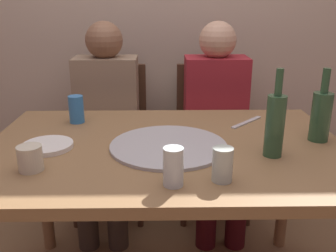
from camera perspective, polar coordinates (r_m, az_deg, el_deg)
name	(u,v)px	position (r m, az deg, el deg)	size (l,w,h in m)	color
dining_table	(166,164)	(1.46, -0.33, -5.83)	(1.38, 0.92, 0.76)	olive
pizza_tray	(168,146)	(1.40, 0.07, -3.03)	(0.44, 0.44, 0.01)	#ADADB2
wine_bottle	(275,124)	(1.34, 16.03, 0.32)	(0.07, 0.07, 0.31)	#2D5133
beer_bottle	(321,115)	(1.55, 22.33, 1.62)	(0.08, 0.08, 0.28)	#2D5133
tumbler_near	(173,167)	(1.10, 0.82, -6.24)	(0.06, 0.06, 0.12)	silver
tumbler_far	(30,158)	(1.28, -20.30, -4.64)	(0.08, 0.08, 0.08)	beige
wine_glass	(222,164)	(1.14, 8.32, -5.84)	(0.06, 0.06, 0.11)	#B7C6BC
soda_can	(76,109)	(1.71, -13.83, 2.50)	(0.07, 0.07, 0.12)	#337AC1
plate_stack	(48,146)	(1.46, -17.90, -2.88)	(0.19, 0.19, 0.02)	white
table_knife	(247,122)	(1.71, 11.93, 0.57)	(0.22, 0.02, 0.01)	#B7B7BC
chair_left	(110,130)	(2.34, -8.79, -0.56)	(0.44, 0.44, 0.90)	#472D1E
chair_right	(213,129)	(2.34, 6.81, -0.48)	(0.44, 0.44, 0.90)	#472D1E
guest_in_sweater	(106,117)	(2.16, -9.47, 1.31)	(0.36, 0.56, 1.17)	#937A60
guest_in_beanie	(217,117)	(2.16, 7.46, 1.40)	(0.36, 0.56, 1.17)	maroon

